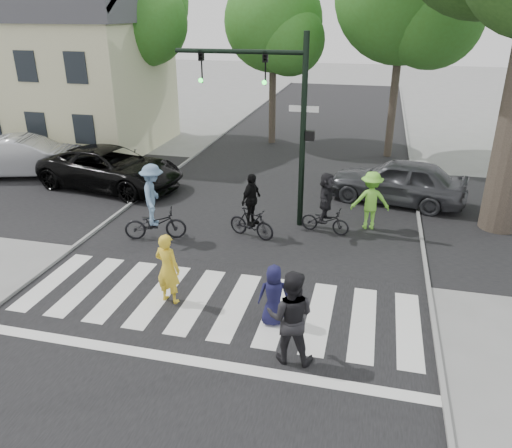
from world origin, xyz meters
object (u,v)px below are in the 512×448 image
(pedestrian_child, at_px, (274,295))
(car_silver, at_px, (28,157))
(cyclist_right, at_px, (326,206))
(pedestrian_adult, at_px, (291,317))
(car_grey, at_px, (398,181))
(pedestrian_woman, at_px, (168,269))
(cyclist_mid, at_px, (251,212))
(cyclist_left, at_px, (154,207))
(traffic_signal, at_px, (276,104))
(car_suv, at_px, (111,168))

(pedestrian_child, height_order, car_silver, car_silver)
(cyclist_right, bearing_deg, pedestrian_adult, -89.82)
(car_grey, bearing_deg, pedestrian_woman, -21.76)
(pedestrian_woman, xyz_separation_m, cyclist_right, (3.20, 4.99, -0.01))
(cyclist_mid, bearing_deg, pedestrian_woman, -103.97)
(car_grey, bearing_deg, pedestrian_child, -6.56)
(pedestrian_woman, xyz_separation_m, cyclist_left, (-1.83, 3.28, 0.14))
(pedestrian_adult, height_order, cyclist_right, pedestrian_adult)
(traffic_signal, bearing_deg, pedestrian_child, -78.46)
(cyclist_left, relative_size, car_suv, 0.41)
(pedestrian_woman, height_order, car_grey, pedestrian_woman)
(pedestrian_woman, relative_size, cyclist_right, 0.90)
(cyclist_left, bearing_deg, car_grey, 34.78)
(pedestrian_child, relative_size, cyclist_left, 0.61)
(cyclist_left, bearing_deg, pedestrian_child, -38.69)
(cyclist_left, bearing_deg, pedestrian_woman, -60.85)
(traffic_signal, height_order, car_grey, traffic_signal)
(traffic_signal, distance_m, cyclist_mid, 3.35)
(pedestrian_woman, xyz_separation_m, pedestrian_adult, (3.22, -1.47, 0.11))
(traffic_signal, distance_m, pedestrian_child, 6.61)
(cyclist_mid, relative_size, car_suv, 0.36)
(traffic_signal, bearing_deg, car_grey, 36.64)
(traffic_signal, bearing_deg, pedestrian_adult, -75.77)
(cyclist_right, bearing_deg, traffic_signal, 167.05)
(pedestrian_woman, bearing_deg, cyclist_mid, -90.89)
(pedestrian_child, xyz_separation_m, car_suv, (-8.14, 7.64, 0.08))
(pedestrian_child, distance_m, car_grey, 9.06)
(cyclist_left, distance_m, cyclist_right, 5.31)
(traffic_signal, xyz_separation_m, car_grey, (3.95, 2.94, -3.08))
(traffic_signal, relative_size, cyclist_right, 3.03)
(cyclist_right, bearing_deg, pedestrian_woman, -122.65)
(traffic_signal, height_order, pedestrian_adult, traffic_signal)
(pedestrian_adult, bearing_deg, car_suv, -47.36)
(cyclist_left, relative_size, cyclist_right, 1.20)
(traffic_signal, distance_m, car_suv, 7.88)
(pedestrian_adult, bearing_deg, pedestrian_woman, -26.58)
(cyclist_mid, bearing_deg, cyclist_left, -164.26)
(pedestrian_woman, relative_size, pedestrian_adult, 0.89)
(car_suv, bearing_deg, pedestrian_adult, -126.03)
(traffic_signal, xyz_separation_m, cyclist_mid, (-0.46, -1.30, -3.06))
(car_suv, relative_size, car_silver, 1.13)
(traffic_signal, distance_m, pedestrian_woman, 6.34)
(traffic_signal, xyz_separation_m, cyclist_left, (-3.31, -2.10, -2.87))
(pedestrian_child, relative_size, car_silver, 0.28)
(pedestrian_woman, distance_m, pedestrian_child, 2.66)
(pedestrian_woman, xyz_separation_m, cyclist_mid, (1.02, 4.08, -0.05))
(cyclist_left, height_order, car_grey, cyclist_left)
(cyclist_left, distance_m, car_grey, 8.84)
(pedestrian_woman, relative_size, cyclist_mid, 0.87)
(pedestrian_adult, distance_m, cyclist_mid, 5.97)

